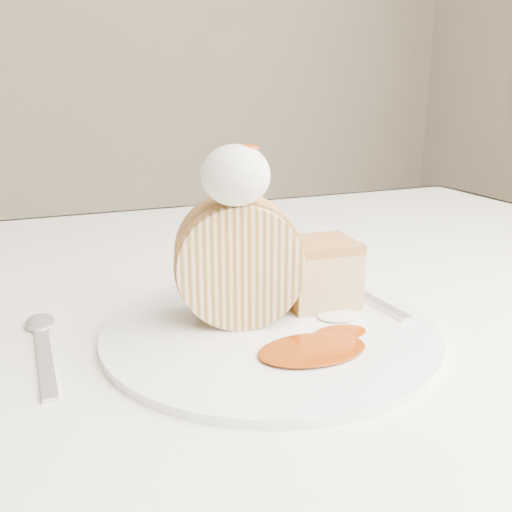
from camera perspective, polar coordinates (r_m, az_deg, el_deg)
name	(u,v)px	position (r m, az deg, el deg)	size (l,w,h in m)	color
table	(200,362)	(0.67, -5.58, -10.54)	(1.40, 0.90, 0.75)	white
plate	(270,330)	(0.52, 1.44, -7.45)	(0.30, 0.30, 0.01)	white
roulade_slice	(239,261)	(0.52, -1.74, -0.50)	(0.11, 0.11, 0.06)	beige
cake_chunk	(319,276)	(0.57, 6.36, -2.05)	(0.07, 0.06, 0.06)	#C08449
whipped_cream	(236,175)	(0.48, -2.05, 8.06)	(0.06, 0.06, 0.05)	white
caramel_drizzle	(243,139)	(0.48, -1.35, 11.57)	(0.03, 0.02, 0.01)	#872E05
caramel_pool	(312,349)	(0.48, 5.64, -9.26)	(0.09, 0.06, 0.00)	#872E05
fork	(366,297)	(0.60, 10.99, -4.07)	(0.02, 0.18, 0.00)	silver
spoon	(46,362)	(0.50, -20.30, -9.93)	(0.02, 0.16, 0.00)	silver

